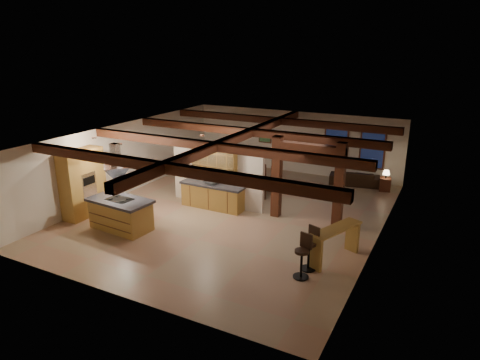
{
  "coord_description": "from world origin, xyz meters",
  "views": [
    {
      "loc": [
        6.81,
        -12.71,
        5.89
      ],
      "look_at": [
        -0.05,
        0.5,
        1.12
      ],
      "focal_mm": 32.0,
      "sensor_mm": 36.0,
      "label": 1
    }
  ],
  "objects_px": {
    "sofa": "(355,178)",
    "kitchen_island": "(121,214)",
    "dining_table": "(255,186)",
    "bar_counter": "(335,238)"
  },
  "relations": [
    {
      "from": "dining_table",
      "to": "sofa",
      "type": "distance_m",
      "value": 4.52
    },
    {
      "from": "kitchen_island",
      "to": "dining_table",
      "type": "xyz_separation_m",
      "value": [
        2.39,
        5.26,
        -0.22
      ]
    },
    {
      "from": "sofa",
      "to": "kitchen_island",
      "type": "bearing_deg",
      "value": 44.9
    },
    {
      "from": "dining_table",
      "to": "sofa",
      "type": "height_order",
      "value": "dining_table"
    },
    {
      "from": "sofa",
      "to": "dining_table",
      "type": "bearing_deg",
      "value": 31.24
    },
    {
      "from": "sofa",
      "to": "bar_counter",
      "type": "relative_size",
      "value": 1.1
    },
    {
      "from": "dining_table",
      "to": "sofa",
      "type": "bearing_deg",
      "value": 53.4
    },
    {
      "from": "dining_table",
      "to": "bar_counter",
      "type": "distance_m",
      "value": 6.09
    },
    {
      "from": "dining_table",
      "to": "bar_counter",
      "type": "relative_size",
      "value": 0.92
    },
    {
      "from": "kitchen_island",
      "to": "bar_counter",
      "type": "height_order",
      "value": "kitchen_island"
    }
  ]
}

